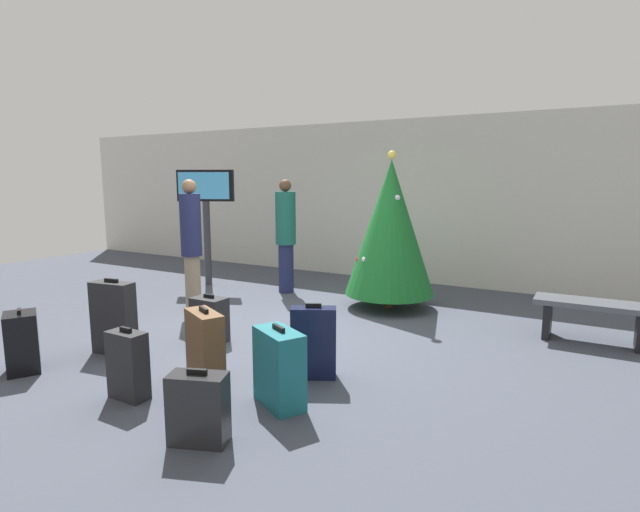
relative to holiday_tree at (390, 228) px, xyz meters
name	(u,v)px	position (x,y,z in m)	size (l,w,h in m)	color
ground_plane	(273,335)	(-0.72, -1.88, -1.16)	(16.00, 16.00, 0.00)	#424754
back_wall	(394,201)	(-0.72, 2.02, 0.29)	(16.00, 0.20, 2.89)	beige
holiday_tree	(390,228)	(0.00, 0.00, 0.00)	(1.27, 1.27, 2.23)	#4C3319
flight_info_kiosk	(206,204)	(-3.36, -0.08, 0.26)	(0.93, 0.48, 2.00)	#333338
waiting_bench	(593,313)	(2.58, -0.32, -0.81)	(1.23, 0.44, 0.48)	#4C5159
traveller_0	(286,233)	(-1.84, 0.10, -0.18)	(0.46, 0.46, 1.84)	#1E234C
traveller_1	(191,242)	(-2.30, -1.55, -0.17)	(0.34, 0.34, 1.84)	gray
suitcase_0	(279,368)	(0.37, -3.36, -0.84)	(0.55, 0.45, 0.67)	#19606B
suitcase_1	(205,349)	(-0.41, -3.38, -0.81)	(0.50, 0.39, 0.73)	brown
suitcase_2	(114,318)	(-1.84, -3.20, -0.77)	(0.49, 0.26, 0.81)	#232326
suitcase_3	(314,343)	(0.33, -2.73, -0.82)	(0.45, 0.35, 0.71)	#141938
suitcase_4	(210,320)	(-1.23, -2.41, -0.90)	(0.39, 0.25, 0.55)	#232326
suitcase_5	(22,342)	(-2.18, -3.98, -0.87)	(0.44, 0.42, 0.62)	black
suitcase_6	(198,409)	(0.21, -4.12, -0.90)	(0.45, 0.34, 0.55)	#232326
suitcase_7	(128,365)	(-0.81, -3.88, -0.87)	(0.35, 0.18, 0.62)	#232326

